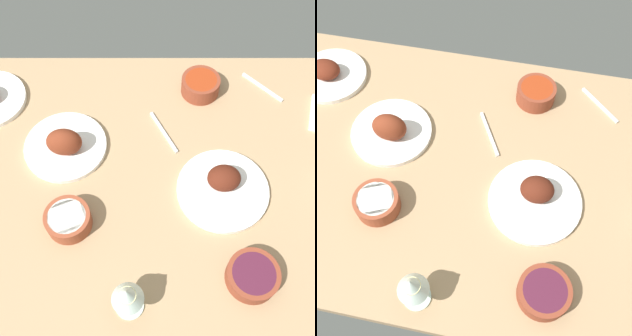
{
  "view_description": "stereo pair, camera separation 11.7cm",
  "coord_description": "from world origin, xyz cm",
  "views": [
    {
      "loc": [
        0.04,
        -58.98,
        107.53
      ],
      "look_at": [
        0.0,
        0.0,
        6.0
      ],
      "focal_mm": 44.07,
      "sensor_mm": 36.0,
      "label": 1
    },
    {
      "loc": [
        11.71,
        -57.81,
        107.53
      ],
      "look_at": [
        0.0,
        0.0,
        6.0
      ],
      "focal_mm": 44.07,
      "sensor_mm": 36.0,
      "label": 2
    }
  ],
  "objects": [
    {
      "name": "dining_table",
      "position": [
        0.0,
        0.0,
        2.0
      ],
      "size": [
        140.0,
        90.0,
        4.0
      ],
      "primitive_type": "cube",
      "color": "tan",
      "rests_on": "ground"
    },
    {
      "name": "plate_near_viewer",
      "position": [
        18.22,
        -5.9,
        6.05
      ],
      "size": [
        25.78,
        25.78,
        8.19
      ],
      "color": "white",
      "rests_on": "dining_table"
    },
    {
      "name": "plate_far_side",
      "position": [
        -27.09,
        7.46,
        6.74
      ],
      "size": [
        24.4,
        24.4,
        9.99
      ],
      "color": "white",
      "rests_on": "dining_table"
    },
    {
      "name": "bowl_cream",
      "position": [
        -23.57,
        -16.24,
        6.91
      ],
      "size": [
        12.21,
        12.21,
        5.34
      ],
      "color": "brown",
      "rests_on": "dining_table"
    },
    {
      "name": "bowl_onions",
      "position": [
        23.4,
        -31.0,
        6.62
      ],
      "size": [
        13.1,
        13.1,
        4.77
      ],
      "color": "brown",
      "rests_on": "dining_table"
    },
    {
      "name": "bowl_sauce",
      "position": [
        13.75,
        30.13,
        7.09
      ],
      "size": [
        12.24,
        12.24,
        5.68
      ],
      "color": "brown",
      "rests_on": "dining_table"
    },
    {
      "name": "wine_glass",
      "position": [
        -6.77,
        -37.63,
        13.93
      ],
      "size": [
        7.6,
        7.6,
        14.0
      ],
      "color": "silver",
      "rests_on": "dining_table"
    },
    {
      "name": "fork_loose",
      "position": [
        1.86,
        13.6,
        4.4
      ],
      "size": [
        8.57,
        15.02,
        0.8
      ],
      "primitive_type": "cube",
      "rotation": [
        0.0,
        0.0,
        2.06
      ],
      "color": "silver",
      "rests_on": "dining_table"
    },
    {
      "name": "spoon_loose",
      "position": [
        34.28,
        31.52,
        4.4
      ],
      "size": [
        12.11,
        12.19,
        0.8
      ],
      "primitive_type": "cube",
      "rotation": [
        0.0,
        0.0,
        5.49
      ],
      "color": "silver",
      "rests_on": "dining_table"
    }
  ]
}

